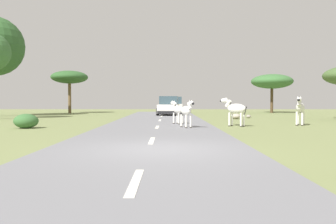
{
  "coord_description": "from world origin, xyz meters",
  "views": [
    {
      "loc": [
        0.23,
        -9.89,
        1.43
      ],
      "look_at": [
        0.2,
        9.97,
        0.76
      ],
      "focal_mm": 37.56,
      "sensor_mm": 36.0,
      "label": 1
    }
  ],
  "objects_px": {
    "car_1": "(174,105)",
    "rock_2": "(236,116)",
    "zebra_2": "(178,110)",
    "rock_3": "(249,116)",
    "zebra_3": "(301,108)",
    "bush_0": "(27,121)",
    "zebra_0": "(187,111)",
    "tree_4": "(272,82)",
    "tree_3": "(70,77)",
    "car_0": "(169,106)",
    "zebra_1": "(235,109)"
  },
  "relations": [
    {
      "from": "car_1",
      "to": "rock_2",
      "type": "height_order",
      "value": "car_1"
    },
    {
      "from": "car_1",
      "to": "zebra_2",
      "type": "bearing_deg",
      "value": -88.91
    },
    {
      "from": "rock_2",
      "to": "rock_3",
      "type": "height_order",
      "value": "rock_2"
    },
    {
      "from": "zebra_3",
      "to": "bush_0",
      "type": "bearing_deg",
      "value": 33.65
    },
    {
      "from": "zebra_0",
      "to": "tree_4",
      "type": "height_order",
      "value": "tree_4"
    },
    {
      "from": "tree_3",
      "to": "rock_2",
      "type": "relative_size",
      "value": 6.31
    },
    {
      "from": "rock_2",
      "to": "car_0",
      "type": "bearing_deg",
      "value": 129.55
    },
    {
      "from": "zebra_3",
      "to": "rock_3",
      "type": "height_order",
      "value": "zebra_3"
    },
    {
      "from": "tree_3",
      "to": "rock_2",
      "type": "bearing_deg",
      "value": -36.94
    },
    {
      "from": "rock_2",
      "to": "zebra_1",
      "type": "bearing_deg",
      "value": -101.27
    },
    {
      "from": "zebra_0",
      "to": "tree_3",
      "type": "xyz_separation_m",
      "value": [
        -11.74,
        20.98,
        3.03
      ]
    },
    {
      "from": "zebra_3",
      "to": "car_1",
      "type": "bearing_deg",
      "value": -43.6
    },
    {
      "from": "tree_4",
      "to": "bush_0",
      "type": "xyz_separation_m",
      "value": [
        -18.79,
        -21.44,
        -3.12
      ]
    },
    {
      "from": "zebra_1",
      "to": "car_1",
      "type": "xyz_separation_m",
      "value": [
        -3.01,
        18.8,
        -0.1
      ]
    },
    {
      "from": "zebra_0",
      "to": "zebra_2",
      "type": "height_order",
      "value": "zebra_0"
    },
    {
      "from": "zebra_3",
      "to": "tree_4",
      "type": "bearing_deg",
      "value": -76.31
    },
    {
      "from": "zebra_0",
      "to": "rock_3",
      "type": "bearing_deg",
      "value": -137.93
    },
    {
      "from": "zebra_3",
      "to": "bush_0",
      "type": "relative_size",
      "value": 1.35
    },
    {
      "from": "zebra_0",
      "to": "bush_0",
      "type": "bearing_deg",
      "value": -21.03
    },
    {
      "from": "car_0",
      "to": "tree_3",
      "type": "xyz_separation_m",
      "value": [
        -10.88,
        5.86,
        3.06
      ]
    },
    {
      "from": "bush_0",
      "to": "zebra_2",
      "type": "bearing_deg",
      "value": 19.01
    },
    {
      "from": "bush_0",
      "to": "rock_2",
      "type": "xyz_separation_m",
      "value": [
        12.34,
        8.82,
        -0.17
      ]
    },
    {
      "from": "zebra_2",
      "to": "rock_3",
      "type": "height_order",
      "value": "zebra_2"
    },
    {
      "from": "car_0",
      "to": "tree_4",
      "type": "xyz_separation_m",
      "value": [
        11.52,
        6.48,
        2.64
      ]
    },
    {
      "from": "zebra_2",
      "to": "rock_3",
      "type": "bearing_deg",
      "value": 24.38
    },
    {
      "from": "zebra_1",
      "to": "bush_0",
      "type": "bearing_deg",
      "value": 139.46
    },
    {
      "from": "zebra_1",
      "to": "car_0",
      "type": "distance_m",
      "value": 14.1
    },
    {
      "from": "zebra_0",
      "to": "zebra_3",
      "type": "distance_m",
      "value": 6.89
    },
    {
      "from": "zebra_2",
      "to": "zebra_3",
      "type": "xyz_separation_m",
      "value": [
        6.91,
        -0.63,
        0.12
      ]
    },
    {
      "from": "tree_4",
      "to": "car_1",
      "type": "bearing_deg",
      "value": -173.11
    },
    {
      "from": "zebra_3",
      "to": "tree_3",
      "type": "relative_size",
      "value": 0.36
    },
    {
      "from": "zebra_2",
      "to": "bush_0",
      "type": "xyz_separation_m",
      "value": [
        -7.74,
        -2.67,
        -0.5
      ]
    },
    {
      "from": "car_1",
      "to": "tree_4",
      "type": "xyz_separation_m",
      "value": [
        10.96,
        1.32,
        2.64
      ]
    },
    {
      "from": "zebra_2",
      "to": "zebra_1",
      "type": "bearing_deg",
      "value": -50.9
    },
    {
      "from": "car_0",
      "to": "zebra_0",
      "type": "bearing_deg",
      "value": 97.44
    },
    {
      "from": "zebra_0",
      "to": "car_1",
      "type": "height_order",
      "value": "car_1"
    },
    {
      "from": "zebra_1",
      "to": "zebra_3",
      "type": "relative_size",
      "value": 0.97
    },
    {
      "from": "car_0",
      "to": "bush_0",
      "type": "relative_size",
      "value": 3.63
    },
    {
      "from": "tree_4",
      "to": "zebra_0",
      "type": "bearing_deg",
      "value": -116.26
    },
    {
      "from": "tree_3",
      "to": "bush_0",
      "type": "distance_m",
      "value": 21.42
    },
    {
      "from": "car_0",
      "to": "rock_2",
      "type": "height_order",
      "value": "car_0"
    },
    {
      "from": "zebra_2",
      "to": "rock_2",
      "type": "xyz_separation_m",
      "value": [
        4.59,
        6.16,
        -0.67
      ]
    },
    {
      "from": "zebra_0",
      "to": "rock_3",
      "type": "xyz_separation_m",
      "value": [
        5.46,
        10.24,
        -0.75
      ]
    },
    {
      "from": "tree_4",
      "to": "rock_2",
      "type": "height_order",
      "value": "tree_4"
    },
    {
      "from": "car_1",
      "to": "rock_2",
      "type": "relative_size",
      "value": 5.95
    },
    {
      "from": "rock_2",
      "to": "zebra_2",
      "type": "bearing_deg",
      "value": -126.74
    },
    {
      "from": "car_1",
      "to": "tree_3",
      "type": "bearing_deg",
      "value": 177.88
    },
    {
      "from": "rock_3",
      "to": "car_1",
      "type": "bearing_deg",
      "value": 119.82
    },
    {
      "from": "car_0",
      "to": "rock_2",
      "type": "distance_m",
      "value": 7.99
    },
    {
      "from": "zebra_1",
      "to": "zebra_3",
      "type": "bearing_deg",
      "value": -36.66
    }
  ]
}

